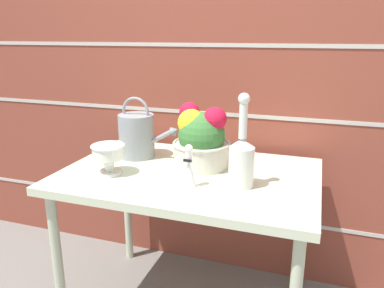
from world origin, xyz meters
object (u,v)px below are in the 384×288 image
(glass_decanter, at_px, (242,158))
(figurine_vase, at_px, (189,170))
(flower_planter, at_px, (201,139))
(watering_can, at_px, (137,135))
(crystal_pedestal_bowl, at_px, (108,155))

(glass_decanter, height_order, figurine_vase, glass_decanter)
(flower_planter, height_order, glass_decanter, glass_decanter)
(watering_can, bearing_deg, flower_planter, -5.98)
(watering_can, bearing_deg, glass_decanter, -20.46)
(watering_can, relative_size, figurine_vase, 1.80)
(flower_planter, distance_m, glass_decanter, 0.29)
(watering_can, relative_size, flower_planter, 1.09)
(flower_planter, distance_m, figurine_vase, 0.26)
(watering_can, distance_m, crystal_pedestal_bowl, 0.26)
(watering_can, xyz_separation_m, crystal_pedestal_bowl, (-0.01, -0.26, -0.02))
(flower_planter, height_order, figurine_vase, flower_planter)
(crystal_pedestal_bowl, height_order, figurine_vase, figurine_vase)
(watering_can, bearing_deg, crystal_pedestal_bowl, -92.32)
(flower_planter, bearing_deg, crystal_pedestal_bowl, -147.80)
(figurine_vase, bearing_deg, crystal_pedestal_bowl, 176.00)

